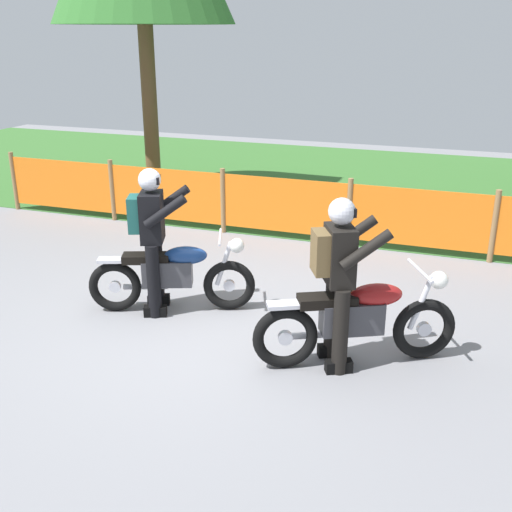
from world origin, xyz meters
name	(u,v)px	position (x,y,z in m)	size (l,w,h in m)	color
ground	(200,325)	(0.00, 0.00, -0.01)	(24.00, 24.00, 0.02)	gray
grass_verge	(338,182)	(0.00, 7.17, 0.01)	(24.00, 7.99, 0.01)	#386B2D
barrier_fence	(284,206)	(0.00, 3.17, 0.54)	(10.28, 0.08, 1.05)	olive
motorcycle_lead	(358,319)	(1.80, -0.24, 0.47)	(1.86, 1.06, 0.96)	black
motorcycle_trailing	(173,275)	(-0.44, 0.25, 0.44)	(1.84, 0.87, 0.91)	black
rider_lead	(338,274)	(1.61, -0.35, 0.95)	(0.78, 0.70, 1.69)	black
rider_trailing	(152,233)	(-0.64, 0.17, 0.95)	(0.77, 0.68, 1.69)	black
traffic_cone	(338,250)	(1.07, 2.24, 0.26)	(0.32, 0.32, 0.53)	black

